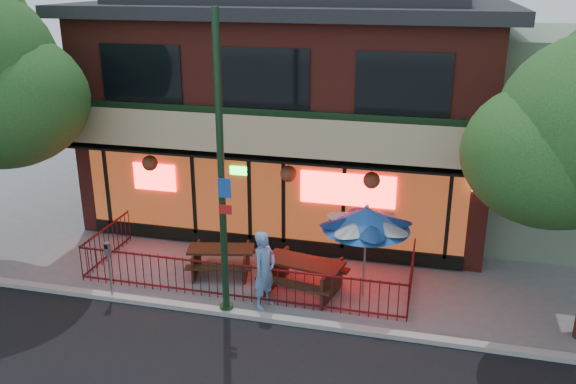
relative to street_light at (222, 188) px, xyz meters
The scene contains 10 objects.
ground 3.17m from the street_light, 90.34° to the left, with size 80.00×80.00×0.00m, color gray.
curb 3.09m from the street_light, 91.40° to the right, with size 80.00×0.25×0.12m, color #999993.
restaurant_building 7.58m from the street_light, 90.02° to the left, with size 12.96×9.49×8.05m.
patio_fence 2.68m from the street_light, 90.15° to the left, with size 8.44×2.62×1.00m.
street_light is the anchor object (origin of this frame).
picnic_table_left 3.35m from the street_light, 113.17° to the left, with size 1.99×1.68×0.74m.
picnic_table_right 3.35m from the street_light, 43.07° to the left, with size 2.22×1.86×0.84m.
patio_umbrella 3.61m from the street_light, 28.02° to the left, with size 2.13×2.13×2.43m.
pedestrian 2.37m from the street_light, 31.91° to the left, with size 0.71×0.47×1.95m, color #638EC6.
parking_meter_near 3.64m from the street_light, behind, with size 0.14×0.12×1.52m.
Camera 1 is at (4.51, -12.38, 7.60)m, focal length 38.00 mm.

